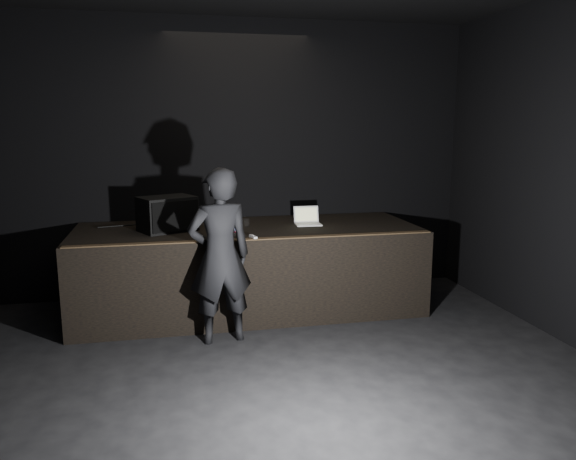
# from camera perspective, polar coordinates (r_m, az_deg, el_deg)

# --- Properties ---
(ground) EXTENTS (7.00, 7.00, 0.00)m
(ground) POSITION_cam_1_polar(r_m,az_deg,el_deg) (4.42, 1.37, -19.13)
(ground) COLOR black
(ground) RESTS_ON ground
(room_walls) EXTENTS (6.10, 7.10, 3.52)m
(room_walls) POSITION_cam_1_polar(r_m,az_deg,el_deg) (3.84, 1.50, 8.04)
(room_walls) COLOR black
(room_walls) RESTS_ON ground
(stage_riser) EXTENTS (4.00, 1.50, 1.00)m
(stage_riser) POSITION_cam_1_polar(r_m,az_deg,el_deg) (6.74, -4.04, -3.90)
(stage_riser) COLOR black
(stage_riser) RESTS_ON ground
(riser_lip) EXTENTS (3.92, 0.10, 0.01)m
(riser_lip) POSITION_cam_1_polar(r_m,az_deg,el_deg) (5.94, -3.13, -0.88)
(riser_lip) COLOR brown
(riser_lip) RESTS_ON stage_riser
(stage_monitor) EXTENTS (0.71, 0.63, 0.39)m
(stage_monitor) POSITION_cam_1_polar(r_m,az_deg,el_deg) (6.50, -12.14, 1.61)
(stage_monitor) COLOR black
(stage_monitor) RESTS_ON stage_riser
(cable) EXTENTS (0.81, 0.23, 0.02)m
(cable) POSITION_cam_1_polar(r_m,az_deg,el_deg) (6.98, -15.43, 0.52)
(cable) COLOR black
(cable) RESTS_ON stage_riser
(laptop) EXTENTS (0.31, 0.28, 0.21)m
(laptop) POSITION_cam_1_polar(r_m,az_deg,el_deg) (6.81, 1.97, 1.05)
(laptop) COLOR silver
(laptop) RESTS_ON stage_riser
(beer_can) EXTENTS (0.08, 0.08, 0.18)m
(beer_can) POSITION_cam_1_polar(r_m,az_deg,el_deg) (6.11, -5.68, 0.20)
(beer_can) COLOR silver
(beer_can) RESTS_ON stage_riser
(plastic_cup) EXTENTS (0.08, 0.08, 0.09)m
(plastic_cup) POSITION_cam_1_polar(r_m,az_deg,el_deg) (6.67, -4.26, 0.75)
(plastic_cup) COLOR white
(plastic_cup) RESTS_ON stage_riser
(wii_remote) EXTENTS (0.07, 0.17, 0.03)m
(wii_remote) POSITION_cam_1_polar(r_m,az_deg,el_deg) (5.99, -3.57, -0.71)
(wii_remote) COLOR white
(wii_remote) RESTS_ON stage_riser
(person) EXTENTS (0.72, 0.54, 1.79)m
(person) POSITION_cam_1_polar(r_m,az_deg,el_deg) (5.68, -6.93, -2.66)
(person) COLOR black
(person) RESTS_ON ground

